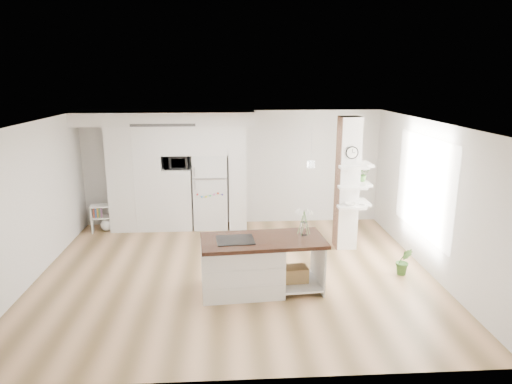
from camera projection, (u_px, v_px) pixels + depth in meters
floor at (236, 273)px, 8.25m from camera, size 7.00×6.00×0.01m
room at (234, 173)px, 7.80m from camera, size 7.04×6.04×2.72m
cabinet_wall at (169, 165)px, 10.38m from camera, size 4.00×0.71×2.70m
refrigerator at (211, 191)px, 10.60m from camera, size 0.78×0.69×1.75m
column at (352, 184)px, 9.15m from camera, size 0.69×0.90×2.70m
window at (424, 186)px, 8.38m from camera, size 0.00×2.40×2.40m
pendant_light at (331, 155)px, 7.98m from camera, size 0.12×0.12×0.10m
kitchen_island at (249, 264)px, 7.46m from camera, size 2.07×1.11×1.47m
bookshelf at (105, 220)px, 10.43m from camera, size 0.57×0.39×0.63m
floor_plant_a at (404, 261)px, 8.13m from camera, size 0.32×0.27×0.51m
floor_plant_b at (343, 230)px, 9.90m from camera, size 0.31×0.31×0.45m
microwave at (177, 162)px, 10.33m from camera, size 0.54×0.37×0.30m
shelf_plant at (363, 174)px, 9.29m from camera, size 0.27×0.23×0.30m
decor_bowl at (351, 204)px, 9.01m from camera, size 0.22×0.22×0.05m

